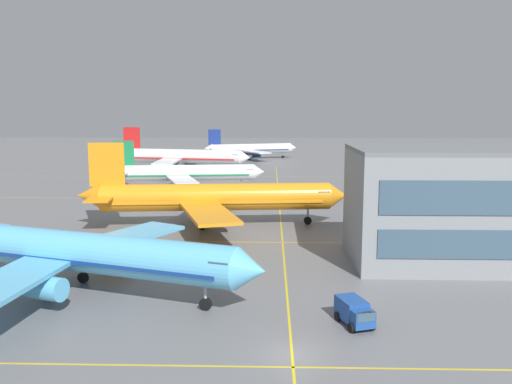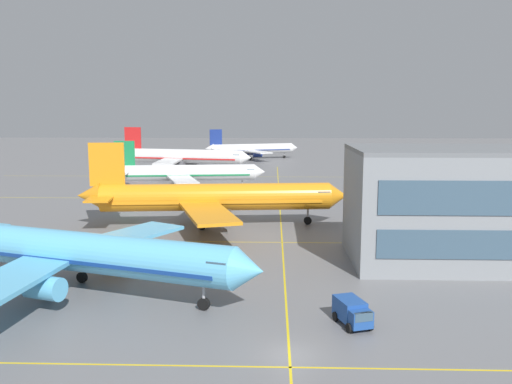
{
  "view_description": "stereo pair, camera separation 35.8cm",
  "coord_description": "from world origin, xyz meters",
  "px_view_note": "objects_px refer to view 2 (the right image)",
  "views": [
    {
      "loc": [
        -1.61,
        -37.62,
        17.93
      ],
      "look_at": [
        -3.98,
        47.19,
        4.85
      ],
      "focal_mm": 37.94,
      "sensor_mm": 36.0,
      "label": 1
    },
    {
      "loc": [
        -1.25,
        -37.61,
        17.93
      ],
      "look_at": [
        -3.98,
        47.19,
        4.85
      ],
      "focal_mm": 37.94,
      "sensor_mm": 36.0,
      "label": 2
    }
  ],
  "objects_px": {
    "airliner_far_right_stand": "(252,149)",
    "airliner_third_row": "(186,173)",
    "service_truck_red_van": "(353,312)",
    "airliner_second_row": "(213,198)",
    "airliner_far_left_stand": "(183,156)",
    "airliner_front_gate": "(75,252)"
  },
  "relations": [
    {
      "from": "airliner_far_right_stand",
      "to": "airliner_third_row",
      "type": "bearing_deg",
      "value": -98.93
    },
    {
      "from": "airliner_front_gate",
      "to": "airliner_second_row",
      "type": "bearing_deg",
      "value": 72.24
    },
    {
      "from": "airliner_second_row",
      "to": "airliner_far_right_stand",
      "type": "height_order",
      "value": "airliner_second_row"
    },
    {
      "from": "airliner_front_gate",
      "to": "airliner_third_row",
      "type": "bearing_deg",
      "value": 90.17
    },
    {
      "from": "airliner_third_row",
      "to": "airliner_far_left_stand",
      "type": "distance_m",
      "value": 36.08
    },
    {
      "from": "service_truck_red_van",
      "to": "airliner_second_row",
      "type": "bearing_deg",
      "value": 112.53
    },
    {
      "from": "airliner_front_gate",
      "to": "airliner_far_right_stand",
      "type": "height_order",
      "value": "airliner_front_gate"
    },
    {
      "from": "airliner_front_gate",
      "to": "airliner_far_left_stand",
      "type": "xyz_separation_m",
      "value": [
        -6.94,
        104.37,
        0.2
      ]
    },
    {
      "from": "airliner_second_row",
      "to": "airliner_far_right_stand",
      "type": "distance_m",
      "value": 112.68
    },
    {
      "from": "airliner_far_left_stand",
      "to": "service_truck_red_van",
      "type": "height_order",
      "value": "airliner_far_left_stand"
    },
    {
      "from": "airliner_front_gate",
      "to": "service_truck_red_van",
      "type": "relative_size",
      "value": 8.44
    },
    {
      "from": "airliner_third_row",
      "to": "airliner_far_right_stand",
      "type": "bearing_deg",
      "value": 81.07
    },
    {
      "from": "airliner_far_left_stand",
      "to": "airliner_second_row",
      "type": "bearing_deg",
      "value": -76.99
    },
    {
      "from": "airliner_third_row",
      "to": "service_truck_red_van",
      "type": "bearing_deg",
      "value": -71.07
    },
    {
      "from": "airliner_far_left_stand",
      "to": "airliner_far_right_stand",
      "type": "distance_m",
      "value": 43.58
    },
    {
      "from": "airliner_third_row",
      "to": "airliner_second_row",
      "type": "bearing_deg",
      "value": -74.91
    },
    {
      "from": "airliner_second_row",
      "to": "airliner_third_row",
      "type": "relative_size",
      "value": 1.18
    },
    {
      "from": "airliner_second_row",
      "to": "service_truck_red_van",
      "type": "bearing_deg",
      "value": -67.47
    },
    {
      "from": "airliner_front_gate",
      "to": "airliner_far_right_stand",
      "type": "relative_size",
      "value": 1.11
    },
    {
      "from": "airliner_front_gate",
      "to": "service_truck_red_van",
      "type": "xyz_separation_m",
      "value": [
        25.98,
        -7.42,
        -2.93
      ]
    },
    {
      "from": "airliner_third_row",
      "to": "airliner_far_left_stand",
      "type": "height_order",
      "value": "airliner_far_left_stand"
    },
    {
      "from": "airliner_second_row",
      "to": "airliner_third_row",
      "type": "height_order",
      "value": "airliner_second_row"
    }
  ]
}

